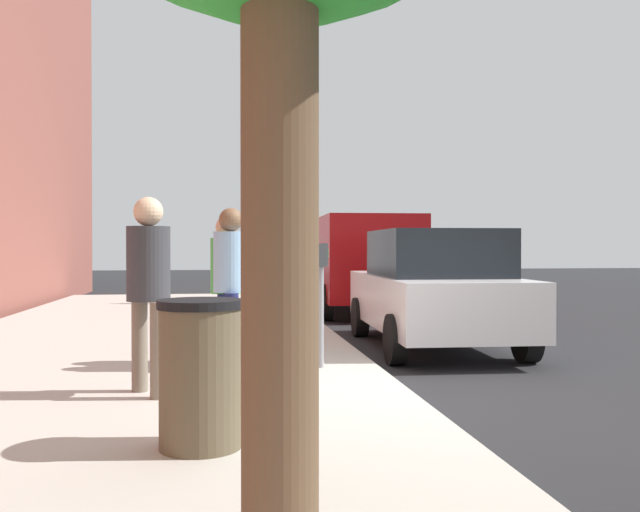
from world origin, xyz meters
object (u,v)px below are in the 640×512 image
(parking_meter, at_px, (321,278))
(traffic_signal, at_px, (268,204))
(trash_bin, at_px, (200,373))
(parked_van_far, at_px, (359,258))
(pedestrian_at_meter, at_px, (231,273))
(parked_sedan_near, at_px, (434,289))
(parking_officer, at_px, (227,277))
(pedestrian_bystander, at_px, (149,277))

(parking_meter, xyz_separation_m, traffic_signal, (9.08, 0.01, 1.41))
(parking_meter, height_order, trash_bin, parking_meter)
(parked_van_far, bearing_deg, trash_bin, 163.34)
(parked_van_far, xyz_separation_m, trash_bin, (-10.97, 3.28, -0.60))
(trash_bin, bearing_deg, pedestrian_at_meter, -4.50)
(pedestrian_at_meter, height_order, parked_van_far, parked_van_far)
(parking_meter, relative_size, trash_bin, 1.40)
(parked_van_far, bearing_deg, parking_meter, 165.74)
(trash_bin, bearing_deg, parked_sedan_near, -32.08)
(parking_officer, relative_size, parked_sedan_near, 0.39)
(pedestrian_bystander, xyz_separation_m, parking_officer, (1.68, -0.72, -0.08))
(parked_sedan_near, bearing_deg, parking_officer, 119.90)
(parked_sedan_near, distance_m, trash_bin, 6.18)
(parked_sedan_near, bearing_deg, pedestrian_bystander, 132.23)
(traffic_signal, bearing_deg, pedestrian_bystander, 170.25)
(parking_meter, distance_m, parked_van_far, 8.23)
(parked_sedan_near, xyz_separation_m, parked_van_far, (5.74, -0.00, 0.36))
(pedestrian_at_meter, xyz_separation_m, parked_van_far, (7.88, -3.04, 0.03))
(parking_meter, relative_size, traffic_signal, 0.39)
(parked_van_far, relative_size, traffic_signal, 1.46)
(parked_van_far, bearing_deg, parking_officer, 157.67)
(pedestrian_bystander, xyz_separation_m, trash_bin, (-1.78, -0.53, -0.58))
(parking_meter, distance_m, pedestrian_bystander, 2.16)
(pedestrian_at_meter, relative_size, pedestrian_bystander, 0.99)
(traffic_signal, bearing_deg, pedestrian_at_meter, 173.65)
(parking_meter, bearing_deg, parking_officer, 66.09)
(pedestrian_at_meter, xyz_separation_m, traffic_signal, (8.98, -1.00, 1.35))
(parked_sedan_near, bearing_deg, parking_meter, 137.88)
(pedestrian_at_meter, relative_size, parked_sedan_near, 0.41)
(parking_meter, xyz_separation_m, pedestrian_at_meter, (0.10, 1.01, 0.06))
(parked_sedan_near, distance_m, traffic_signal, 7.33)
(pedestrian_bystander, relative_size, parking_officer, 1.06)
(parking_meter, xyz_separation_m, parked_van_far, (7.98, -2.03, 0.09))
(pedestrian_at_meter, distance_m, parked_sedan_near, 3.73)
(parking_officer, bearing_deg, parked_sedan_near, 39.96)
(pedestrian_bystander, height_order, parking_officer, pedestrian_bystander)
(parked_van_far, bearing_deg, pedestrian_at_meter, 158.91)
(pedestrian_at_meter, relative_size, traffic_signal, 0.50)
(traffic_signal, bearing_deg, parked_van_far, -118.31)
(parking_officer, distance_m, traffic_signal, 8.79)
(parking_officer, bearing_deg, pedestrian_at_meter, -72.75)
(pedestrian_bystander, distance_m, parked_van_far, 9.95)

